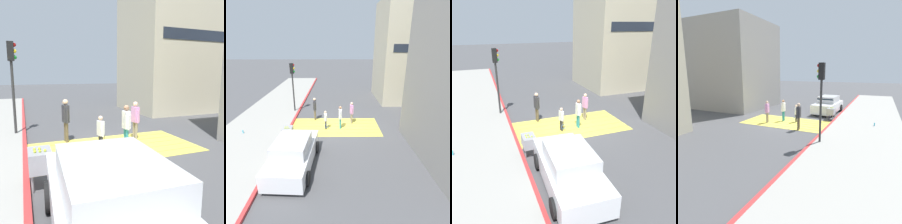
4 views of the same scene
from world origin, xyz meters
The scene contains 13 objects.
ground_plane centered at (0.00, 0.00, 0.00)m, with size 120.00×120.00×0.00m, color #4C4C4F.
crosswalk_stripes centered at (0.00, 0.00, 0.01)m, with size 6.40×3.25×0.01m.
sidewalk_west centered at (-5.60, 0.00, 0.06)m, with size 4.80×40.00×0.12m, color #9E9B93.
curb_painted centered at (-3.25, 0.00, 0.07)m, with size 0.16×40.00×0.13m, color #BC3333.
building_far_north centered at (8.50, 7.60, 4.89)m, with size 8.00×6.03×9.77m.
car_parked_near_curb centered at (-2.00, -4.82, 0.73)m, with size 2.17×4.39×1.57m.
traffic_light_corner centered at (-3.58, 3.30, 3.04)m, with size 0.39×0.28×4.24m.
tennis_ball_cart centered at (-2.90, -2.23, 0.70)m, with size 0.56×0.80×1.02m.
water_bottle centered at (-6.16, -1.26, 0.23)m, with size 0.07×0.07×0.22m, color #33A5BF.
pedestrian_adult_lead centered at (0.37, -0.28, 0.98)m, with size 0.22×0.49×1.68m.
pedestrian_adult_trailing centered at (-1.60, 1.43, 1.05)m, with size 0.27×0.52×1.81m.
pedestrian_adult_side centered at (1.25, 0.68, 0.97)m, with size 0.25×0.49×1.67m.
pedestrian_child_with_racket centered at (-0.67, -0.36, 0.77)m, with size 0.32×0.42×1.36m.
Camera 3 is at (-4.62, -11.37, 5.63)m, focal length 37.04 mm.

